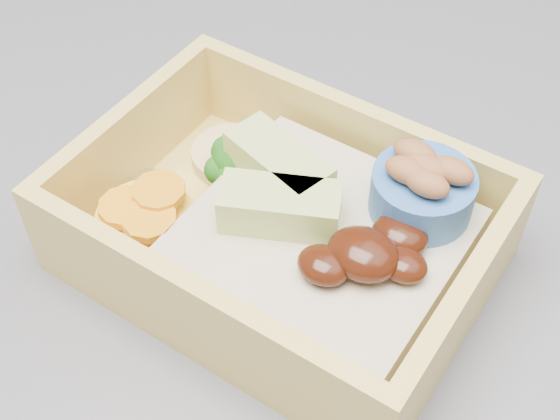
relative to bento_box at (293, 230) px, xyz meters
The scene contains 1 object.
bento_box is the anchor object (origin of this frame).
Camera 1 is at (0.02, -0.27, 1.24)m, focal length 50.00 mm.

